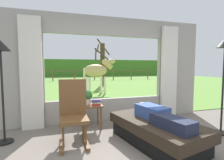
{
  "coord_description": "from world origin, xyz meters",
  "views": [
    {
      "loc": [
        -1.04,
        -1.78,
        1.34
      ],
      "look_at": [
        0.0,
        1.8,
        1.05
      ],
      "focal_mm": 26.9,
      "sensor_mm": 36.0,
      "label": 1
    }
  ],
  "objects": [
    {
      "name": "curtain_panel_right",
      "position": [
        1.69,
        2.12,
        1.2
      ],
      "size": [
        0.44,
        0.1,
        2.4
      ],
      "primitive_type": "cube",
      "color": "silver",
      "rests_on": "ground_plane"
    },
    {
      "name": "side_table",
      "position": [
        -0.46,
        1.81,
        0.43
      ],
      "size": [
        0.44,
        0.44,
        0.52
      ],
      "color": "brown",
      "rests_on": "ground_plane"
    },
    {
      "name": "potted_plant",
      "position": [
        -0.54,
        1.87,
        0.7
      ],
      "size": [
        0.22,
        0.22,
        0.32
      ],
      "color": "silver",
      "rests_on": "side_table"
    },
    {
      "name": "horse",
      "position": [
        0.54,
        6.24,
        1.16
      ],
      "size": [
        1.81,
        0.94,
        1.73
      ],
      "rotation": [
        0.0,
        0.0,
        -1.24
      ],
      "color": "tan",
      "rests_on": "outdoor_pasture_lawn"
    },
    {
      "name": "back_wall_with_window",
      "position": [
        0.0,
        2.26,
        1.25
      ],
      "size": [
        5.2,
        0.12,
        2.55
      ],
      "color": "#9E998E",
      "rests_on": "ground_plane"
    },
    {
      "name": "rocking_chair",
      "position": [
        -0.88,
        1.21,
        0.55
      ],
      "size": [
        0.48,
        0.68,
        1.12
      ],
      "rotation": [
        0.0,
        0.0,
        -0.0
      ],
      "color": "brown",
      "rests_on": "ground_plane"
    },
    {
      "name": "reclining_person",
      "position": [
        0.49,
        0.7,
        0.52
      ],
      "size": [
        0.47,
        1.43,
        0.22
      ],
      "rotation": [
        0.0,
        0.0,
        0.23
      ],
      "color": "#334C8C",
      "rests_on": "recliner_sofa"
    },
    {
      "name": "curtain_panel_left",
      "position": [
        -1.69,
        2.12,
        1.2
      ],
      "size": [
        0.44,
        0.1,
        2.4
      ],
      "primitive_type": "cube",
      "color": "silver",
      "rests_on": "ground_plane"
    },
    {
      "name": "floor_lamp_left",
      "position": [
        -2.06,
        1.51,
        1.45
      ],
      "size": [
        0.32,
        0.32,
        1.8
      ],
      "color": "black",
      "rests_on": "ground_plane"
    },
    {
      "name": "pasture_fence_line",
      "position": [
        0.0,
        14.99,
        0.74
      ],
      "size": [
        16.1,
        0.1,
        1.1
      ],
      "color": "brown",
      "rests_on": "outdoor_pasture_lawn"
    },
    {
      "name": "book_stack",
      "position": [
        -0.37,
        1.75,
        0.58
      ],
      "size": [
        0.21,
        0.17,
        0.12
      ],
      "color": "#B22D28",
      "rests_on": "side_table"
    },
    {
      "name": "recliner_sofa",
      "position": [
        0.49,
        0.75,
        0.22
      ],
      "size": [
        1.26,
        1.86,
        0.42
      ],
      "rotation": [
        0.0,
        0.0,
        0.23
      ],
      "color": "black",
      "rests_on": "ground_plane"
    },
    {
      "name": "outdoor_pasture_lawn",
      "position": [
        0.0,
        13.16,
        0.01
      ],
      "size": [
        36.0,
        21.68,
        0.02
      ],
      "primitive_type": "cube",
      "color": "olive",
      "rests_on": "ground_plane"
    },
    {
      "name": "distant_hill_ridge",
      "position": [
        0.0,
        23.0,
        1.2
      ],
      "size": [
        36.0,
        2.0,
        2.4
      ],
      "primitive_type": "cube",
      "color": "#437828",
      "rests_on": "ground_plane"
    },
    {
      "name": "pasture_tree",
      "position": [
        1.62,
        9.84,
        1.61
      ],
      "size": [
        1.04,
        1.26,
        3.22
      ],
      "color": "#4C3823",
      "rests_on": "outdoor_pasture_lawn"
    }
  ]
}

